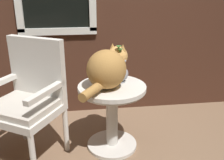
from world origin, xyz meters
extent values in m
plane|color=#7F6047|center=(0.00, 0.00, 0.00)|extent=(6.00, 6.00, 0.00)
cube|color=silver|center=(-0.37, 0.83, 0.92)|extent=(0.79, 0.03, 0.07)
cylinder|color=silver|center=(0.08, 0.12, 0.01)|extent=(0.44, 0.44, 0.03)
cylinder|color=silver|center=(0.08, 0.12, 0.29)|extent=(0.10, 0.10, 0.52)
cylinder|color=silver|center=(0.08, 0.12, 0.57)|extent=(0.57, 0.57, 0.03)
torus|color=silver|center=(0.08, 0.12, 0.54)|extent=(0.55, 0.55, 0.02)
cylinder|color=silver|center=(-0.54, -0.26, 0.20)|extent=(0.04, 0.04, 0.40)
cylinder|color=silver|center=(-0.72, 0.35, 0.20)|extent=(0.04, 0.04, 0.40)
cylinder|color=silver|center=(-0.32, 0.11, 0.20)|extent=(0.04, 0.04, 0.40)
cube|color=silver|center=(-0.63, 0.04, 0.43)|extent=(0.68, 0.67, 0.06)
cube|color=beige|center=(-0.63, 0.04, 0.49)|extent=(0.63, 0.61, 0.05)
cube|color=silver|center=(-0.52, 0.22, 0.73)|extent=(0.47, 0.31, 0.53)
cube|color=silver|center=(-0.43, -0.07, 0.64)|extent=(0.27, 0.40, 0.04)
ellipsoid|color=#AD7A3D|center=(0.03, 0.07, 0.75)|extent=(0.44, 0.45, 0.32)
sphere|color=#E2A356|center=(0.15, 0.25, 0.80)|extent=(0.17, 0.17, 0.17)
cone|color=#AD7A3D|center=(0.19, 0.23, 0.88)|extent=(0.06, 0.06, 0.06)
cone|color=#AD7A3D|center=(0.11, 0.28, 0.88)|extent=(0.06, 0.06, 0.06)
cylinder|color=#AD7A3D|center=(-0.09, -0.11, 0.65)|extent=(0.22, 0.29, 0.07)
cylinder|color=#99999E|center=(0.17, 0.19, 0.59)|extent=(0.07, 0.07, 0.01)
ellipsoid|color=#99999E|center=(0.17, 0.19, 0.66)|extent=(0.12, 0.12, 0.12)
cylinder|color=#99999E|center=(0.17, 0.19, 0.74)|extent=(0.07, 0.07, 0.07)
torus|color=#99999E|center=(0.17, 0.19, 0.78)|extent=(0.09, 0.09, 0.01)
cylinder|color=#47893D|center=(0.17, 0.19, 0.83)|extent=(0.02, 0.01, 0.10)
cone|color=#47893D|center=(0.16, 0.18, 0.87)|extent=(0.04, 0.04, 0.02)
cylinder|color=#47893D|center=(0.16, 0.19, 0.84)|extent=(0.03, 0.01, 0.12)
cone|color=#47893D|center=(0.15, 0.19, 0.90)|extent=(0.04, 0.04, 0.02)
camera|label=1|loc=(-0.18, -1.86, 1.39)|focal=41.49mm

